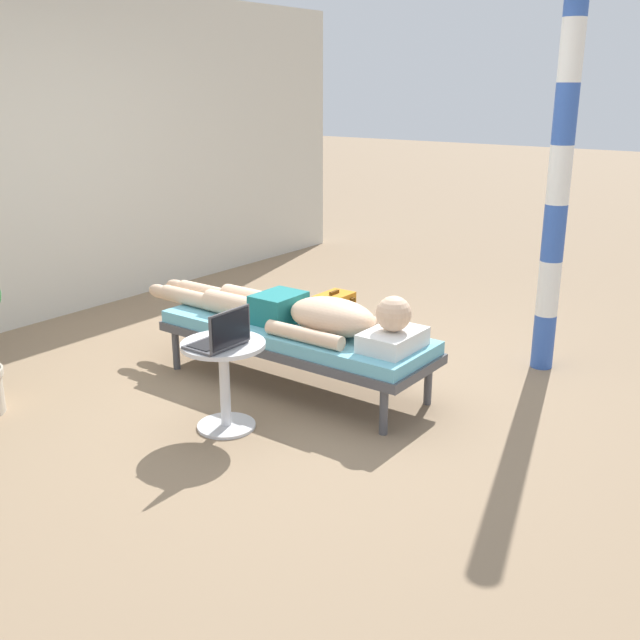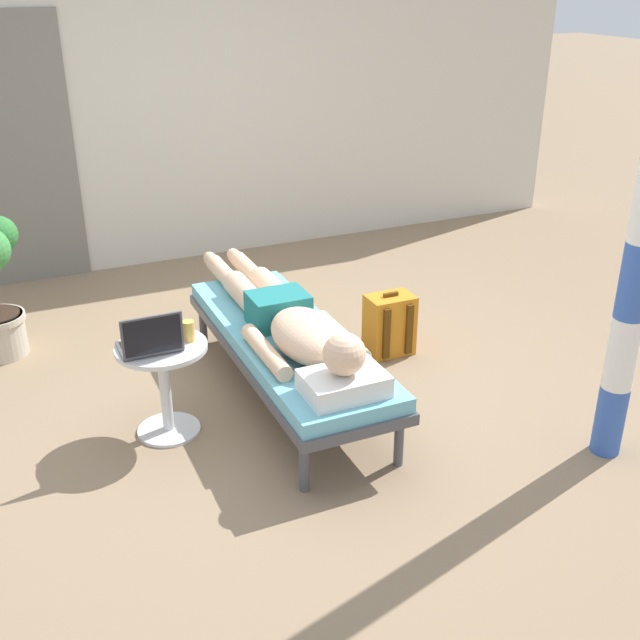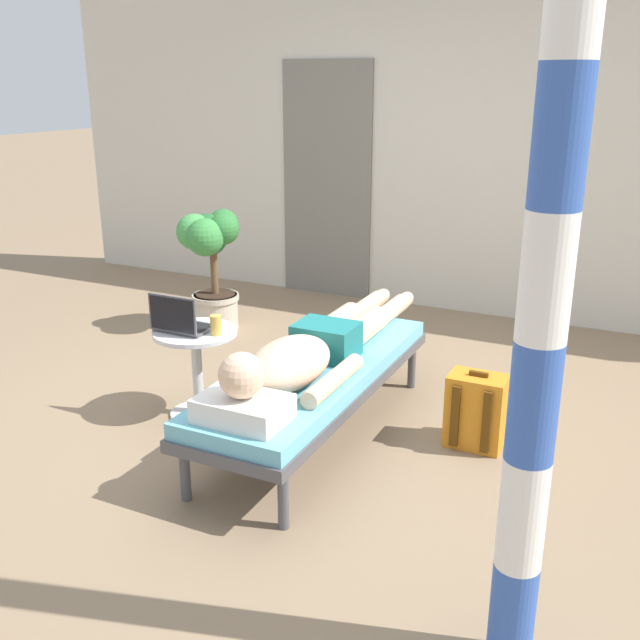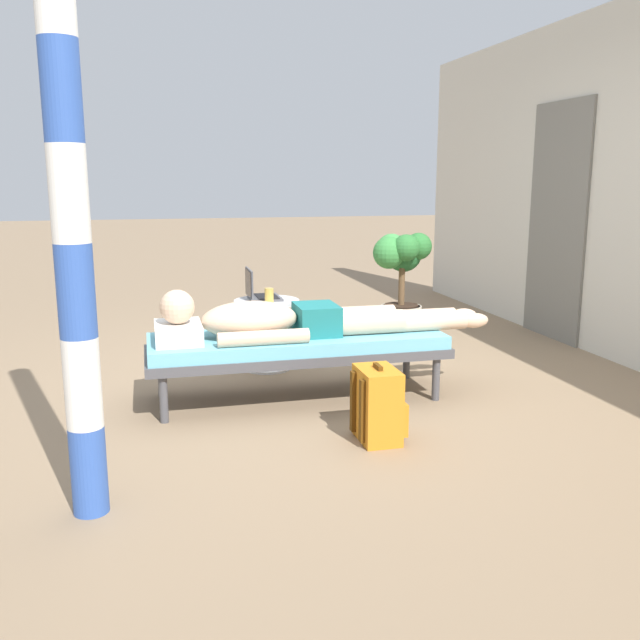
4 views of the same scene
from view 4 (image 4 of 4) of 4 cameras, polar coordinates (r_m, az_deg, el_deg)
The scene contains 10 objects.
ground_plane at distance 4.73m, azimuth -1.07°, elevation -5.58°, with size 40.00×40.00×0.00m, color #8C7256.
house_door_panel at distance 6.38m, azimuth 18.97°, elevation 7.62°, with size 0.84×0.03×2.04m, color slate.
lounge_chair at distance 4.42m, azimuth -1.90°, elevation -2.17°, with size 0.62×1.90×0.42m.
person_reclining at distance 4.37m, azimuth -2.72°, elevation -0.04°, with size 0.53×2.17×0.32m.
side_table at distance 5.11m, azimuth -4.40°, elevation -0.19°, with size 0.48×0.48×0.52m.
laptop at distance 5.11m, azimuth -5.12°, elevation 2.39°, with size 0.31×0.24×0.23m.
drink_glass at distance 4.92m, azimuth -4.22°, elevation 2.00°, with size 0.06×0.06×0.11m, color gold.
backpack at distance 3.78m, azimuth 4.81°, elevation -7.02°, with size 0.30×0.26×0.42m.
potted_plant at distance 6.17m, azimuth 6.66°, elevation 4.16°, with size 0.49×0.54×0.93m.
porch_post at distance 2.90m, azimuth -20.02°, elevation 9.76°, with size 0.15×0.15×2.68m.
Camera 4 is at (4.40, -1.01, 1.41)m, focal length 38.78 mm.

